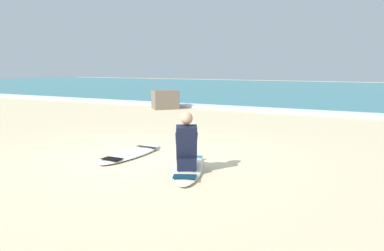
# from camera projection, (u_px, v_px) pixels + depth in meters

# --- Properties ---
(ground_plane) EXTENTS (80.00, 80.00, 0.00)m
(ground_plane) POSITION_uv_depth(u_px,v_px,m) (146.00, 158.00, 7.29)
(ground_plane) COLOR beige
(sea) EXTENTS (80.00, 28.00, 0.10)m
(sea) POSITION_uv_depth(u_px,v_px,m) (323.00, 90.00, 26.74)
(sea) COLOR teal
(sea) RESTS_ON ground
(breaking_foam) EXTENTS (80.00, 0.90, 0.11)m
(breaking_foam) POSITION_uv_depth(u_px,v_px,m) (269.00, 110.00, 14.73)
(breaking_foam) COLOR white
(breaking_foam) RESTS_ON ground
(surfboard_main) EXTENTS (1.38, 2.24, 0.08)m
(surfboard_main) POSITION_uv_depth(u_px,v_px,m) (188.00, 167.00, 6.52)
(surfboard_main) COLOR #EFE5C6
(surfboard_main) RESTS_ON ground
(surfer_seated) EXTENTS (0.63, 0.77, 0.95)m
(surfer_seated) POSITION_uv_depth(u_px,v_px,m) (187.00, 146.00, 6.29)
(surfer_seated) COLOR black
(surfer_seated) RESTS_ON surfboard_main
(surfboard_spare_near) EXTENTS (0.54, 1.92, 0.08)m
(surfboard_spare_near) POSITION_uv_depth(u_px,v_px,m) (131.00, 154.00, 7.47)
(surfboard_spare_near) COLOR white
(surfboard_spare_near) RESTS_ON ground
(shoreline_rock) EXTENTS (1.31, 1.31, 0.77)m
(shoreline_rock) POSITION_uv_depth(u_px,v_px,m) (165.00, 100.00, 15.58)
(shoreline_rock) COLOR #756656
(shoreline_rock) RESTS_ON ground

